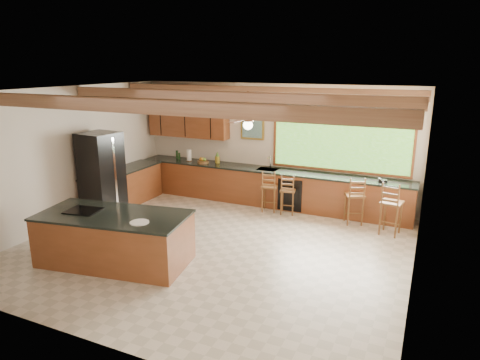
% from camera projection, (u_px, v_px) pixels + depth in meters
% --- Properties ---
extents(ground, '(7.20, 7.20, 0.00)m').
position_uv_depth(ground, '(214.00, 247.00, 8.35)').
color(ground, beige).
rests_on(ground, ground).
extents(room_shell, '(7.27, 6.54, 3.02)m').
position_uv_depth(room_shell, '(220.00, 129.00, 8.40)').
color(room_shell, beige).
rests_on(room_shell, ground).
extents(counter_run, '(7.12, 3.10, 1.23)m').
position_uv_depth(counter_run, '(231.00, 187.00, 10.76)').
color(counter_run, brown).
rests_on(counter_run, ground).
extents(island, '(2.80, 1.65, 0.94)m').
position_uv_depth(island, '(115.00, 238.00, 7.61)').
color(island, brown).
rests_on(island, ground).
extents(refrigerator, '(0.85, 0.83, 2.00)m').
position_uv_depth(refrigerator, '(102.00, 177.00, 9.65)').
color(refrigerator, black).
rests_on(refrigerator, ground).
extents(bar_stool_a, '(0.43, 0.43, 1.03)m').
position_uv_depth(bar_stool_a, '(269.00, 187.00, 10.20)').
color(bar_stool_a, brown).
rests_on(bar_stool_a, ground).
extents(bar_stool_b, '(0.41, 0.41, 0.97)m').
position_uv_depth(bar_stool_b, '(287.00, 191.00, 10.02)').
color(bar_stool_b, brown).
rests_on(bar_stool_b, ground).
extents(bar_stool_c, '(0.48, 0.48, 1.15)m').
position_uv_depth(bar_stool_c, '(391.00, 204.00, 8.76)').
color(bar_stool_c, brown).
rests_on(bar_stool_c, ground).
extents(bar_stool_d, '(0.52, 0.52, 1.10)m').
position_uv_depth(bar_stool_d, '(354.00, 196.00, 9.38)').
color(bar_stool_d, brown).
rests_on(bar_stool_d, ground).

